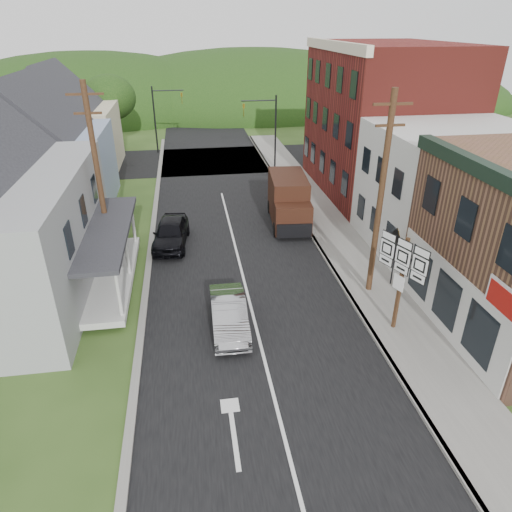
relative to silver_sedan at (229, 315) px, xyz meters
name	(u,v)px	position (x,y,z in m)	size (l,w,h in m)	color
ground	(262,351)	(1.08, -1.65, -0.66)	(120.00, 120.00, 0.00)	#2D4719
road	(234,240)	(1.08, 8.35, -0.66)	(9.00, 90.00, 0.02)	black
cross_road	(213,160)	(1.08, 25.35, -0.66)	(60.00, 9.00, 0.02)	black
sidewalk_right	(343,247)	(6.98, 6.35, -0.59)	(2.80, 55.00, 0.15)	slate
curb_right	(320,249)	(5.63, 6.35, -0.59)	(0.20, 55.00, 0.15)	slate
curb_left	(149,261)	(-3.57, 6.35, -0.60)	(0.30, 55.00, 0.12)	slate
storefront_white	(450,191)	(12.38, 5.85, 2.59)	(8.00, 7.00, 6.50)	silver
storefront_red	(383,121)	(12.38, 15.35, 4.34)	(8.00, 12.00, 10.00)	maroon
house_blue	(49,153)	(-9.92, 15.35, 3.03)	(7.14, 8.16, 7.28)	#899CBB
house_cream	(70,125)	(-10.42, 24.35, 3.03)	(7.14, 8.16, 7.28)	beige
utility_pole_right	(381,197)	(6.68, 1.85, 3.99)	(1.60, 0.26, 9.00)	#472D19
utility_pole_left	(99,178)	(-5.42, 6.35, 3.99)	(1.60, 0.26, 9.00)	#472D19
traffic_signal_right	(267,124)	(5.39, 21.85, 3.10)	(2.87, 0.20, 6.00)	black
traffic_signal_left	(162,112)	(-3.22, 28.85, 3.10)	(2.87, 0.20, 6.00)	black
tree_left_d	(109,98)	(-7.92, 30.35, 4.22)	(4.80, 4.80, 6.94)	#382616
forested_ridge	(200,108)	(1.08, 53.35, -0.66)	(90.00, 30.00, 16.00)	black
silver_sedan	(229,315)	(0.00, 0.00, 0.00)	(1.40, 4.02, 1.32)	#A0A0A5
dark_sedan	(171,233)	(-2.41, 8.23, 0.09)	(1.78, 4.41, 1.50)	black
delivery_van	(289,201)	(4.70, 10.26, 0.81)	(2.55, 5.37, 2.91)	black
route_sign_cluster	(401,272)	(6.53, -1.14, 2.07)	(0.94, 2.14, 3.99)	#472D19
warning_sign	(395,249)	(7.86, 2.14, 1.34)	(0.14, 0.80, 2.89)	black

